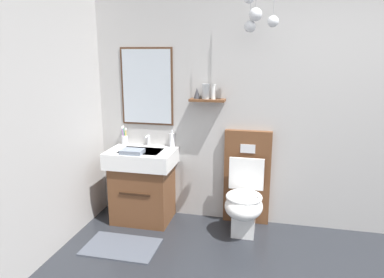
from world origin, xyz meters
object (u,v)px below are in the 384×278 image
at_px(toilet, 245,194).
at_px(soap_dispenser, 172,140).
at_px(toothbrush_cup, 125,139).
at_px(vanity_sink_left, 143,183).
at_px(folded_hand_towel, 132,152).

bearing_deg(toilet, soap_dispenser, 168.10).
xyz_separation_m(toilet, soap_dispenser, (-0.81, 0.17, 0.48)).
xyz_separation_m(toilet, toothbrush_cup, (-1.35, 0.16, 0.46)).
distance_m(vanity_sink_left, toothbrush_cup, 0.53).
bearing_deg(soap_dispenser, folded_hand_towel, -132.17).
bearing_deg(toothbrush_cup, toilet, -6.79).
bearing_deg(toilet, folded_hand_towel, -171.05).
distance_m(toothbrush_cup, soap_dispenser, 0.54).
height_order(toothbrush_cup, soap_dispenser, toothbrush_cup).
distance_m(toothbrush_cup, folded_hand_towel, 0.41).
distance_m(vanity_sink_left, soap_dispenser, 0.56).
distance_m(toilet, soap_dispenser, 0.96).
bearing_deg(soap_dispenser, toothbrush_cup, -178.96).
relative_size(vanity_sink_left, toilet, 0.78).
bearing_deg(vanity_sink_left, toilet, 0.99).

